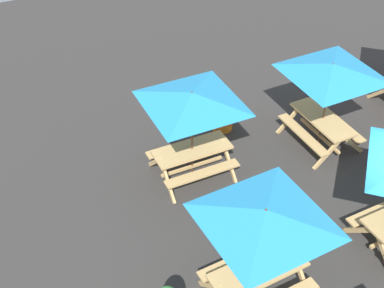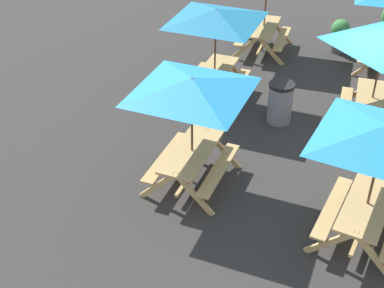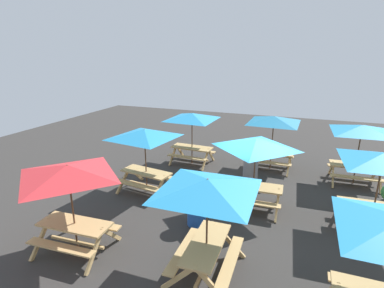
{
  "view_description": "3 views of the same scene",
  "coord_description": "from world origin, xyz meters",
  "px_view_note": "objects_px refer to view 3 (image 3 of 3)",
  "views": [
    {
      "loc": [
        -7.12,
        -4.81,
        8.55
      ],
      "look_at": [
        -3.1,
        3.67,
        0.9
      ],
      "focal_mm": 50.0,
      "sensor_mm": 36.0,
      "label": 1
    },
    {
      "loc": [
        11.02,
        -0.36,
        6.59
      ],
      "look_at": [
        3.13,
        -3.15,
        0.9
      ],
      "focal_mm": 50.0,
      "sensor_mm": 36.0,
      "label": 2
    },
    {
      "loc": [
        -1.41,
        8.77,
        4.78
      ],
      "look_at": [
        3.13,
        -3.15,
        0.9
      ],
      "focal_mm": 28.0,
      "sensor_mm": 36.0,
      "label": 3
    }
  ],
  "objects_px": {
    "picnic_table_1": "(69,177)",
    "picnic_table_8": "(361,133)",
    "picnic_table_6": "(145,138)",
    "picnic_table_7": "(382,164)",
    "trash_bin_blue": "(197,209)",
    "picnic_table_3": "(256,149)",
    "trash_bin_gray": "(250,170)",
    "picnic_table_5": "(207,193)",
    "picnic_table_0": "(192,120)",
    "picnic_table_4": "(274,123)"
  },
  "relations": [
    {
      "from": "picnic_table_1",
      "to": "picnic_table_8",
      "type": "bearing_deg",
      "value": -138.09
    },
    {
      "from": "picnic_table_6",
      "to": "picnic_table_7",
      "type": "bearing_deg",
      "value": -171.06
    },
    {
      "from": "picnic_table_6",
      "to": "trash_bin_blue",
      "type": "bearing_deg",
      "value": 158.43
    },
    {
      "from": "picnic_table_3",
      "to": "trash_bin_gray",
      "type": "xyz_separation_m",
      "value": [
        0.43,
        -1.97,
        -1.49
      ]
    },
    {
      "from": "picnic_table_5",
      "to": "picnic_table_7",
      "type": "height_order",
      "value": "same"
    },
    {
      "from": "picnic_table_0",
      "to": "picnic_table_4",
      "type": "bearing_deg",
      "value": -167.09
    },
    {
      "from": "picnic_table_8",
      "to": "picnic_table_7",
      "type": "bearing_deg",
      "value": 88.7
    },
    {
      "from": "picnic_table_4",
      "to": "trash_bin_blue",
      "type": "distance_m",
      "value": 5.7
    },
    {
      "from": "picnic_table_4",
      "to": "picnic_table_7",
      "type": "bearing_deg",
      "value": 131.84
    },
    {
      "from": "picnic_table_3",
      "to": "trash_bin_gray",
      "type": "distance_m",
      "value": 2.51
    },
    {
      "from": "picnic_table_7",
      "to": "picnic_table_5",
      "type": "bearing_deg",
      "value": 37.57
    },
    {
      "from": "picnic_table_8",
      "to": "trash_bin_blue",
      "type": "bearing_deg",
      "value": 44.12
    },
    {
      "from": "picnic_table_6",
      "to": "trash_bin_gray",
      "type": "xyz_separation_m",
      "value": [
        -3.33,
        -2.14,
        -1.49
      ]
    },
    {
      "from": "picnic_table_8",
      "to": "trash_bin_gray",
      "type": "bearing_deg",
      "value": 16.68
    },
    {
      "from": "picnic_table_1",
      "to": "picnic_table_4",
      "type": "height_order",
      "value": "same"
    },
    {
      "from": "picnic_table_6",
      "to": "trash_bin_gray",
      "type": "distance_m",
      "value": 4.23
    },
    {
      "from": "picnic_table_1",
      "to": "picnic_table_5",
      "type": "relative_size",
      "value": 0.83
    },
    {
      "from": "picnic_table_7",
      "to": "trash_bin_gray",
      "type": "height_order",
      "value": "picnic_table_7"
    },
    {
      "from": "picnic_table_0",
      "to": "picnic_table_5",
      "type": "height_order",
      "value": "same"
    },
    {
      "from": "picnic_table_5",
      "to": "picnic_table_6",
      "type": "distance_m",
      "value": 4.61
    },
    {
      "from": "picnic_table_3",
      "to": "picnic_table_5",
      "type": "distance_m",
      "value": 3.41
    },
    {
      "from": "picnic_table_3",
      "to": "trash_bin_blue",
      "type": "height_order",
      "value": "picnic_table_3"
    },
    {
      "from": "trash_bin_gray",
      "to": "picnic_table_0",
      "type": "bearing_deg",
      "value": -22.01
    },
    {
      "from": "picnic_table_4",
      "to": "picnic_table_5",
      "type": "relative_size",
      "value": 1.0
    },
    {
      "from": "picnic_table_1",
      "to": "trash_bin_blue",
      "type": "distance_m",
      "value": 3.59
    },
    {
      "from": "picnic_table_1",
      "to": "trash_bin_gray",
      "type": "height_order",
      "value": "picnic_table_1"
    },
    {
      "from": "picnic_table_0",
      "to": "picnic_table_8",
      "type": "height_order",
      "value": "same"
    },
    {
      "from": "picnic_table_7",
      "to": "trash_bin_blue",
      "type": "relative_size",
      "value": 2.88
    },
    {
      "from": "picnic_table_0",
      "to": "trash_bin_gray",
      "type": "relative_size",
      "value": 2.88
    },
    {
      "from": "picnic_table_8",
      "to": "picnic_table_0",
      "type": "bearing_deg",
      "value": -1.07
    },
    {
      "from": "picnic_table_6",
      "to": "picnic_table_8",
      "type": "distance_m",
      "value": 7.83
    },
    {
      "from": "trash_bin_blue",
      "to": "trash_bin_gray",
      "type": "bearing_deg",
      "value": -104.13
    },
    {
      "from": "picnic_table_3",
      "to": "trash_bin_gray",
      "type": "relative_size",
      "value": 2.38
    },
    {
      "from": "picnic_table_0",
      "to": "picnic_table_6",
      "type": "distance_m",
      "value": 3.32
    },
    {
      "from": "picnic_table_6",
      "to": "trash_bin_gray",
      "type": "height_order",
      "value": "picnic_table_6"
    },
    {
      "from": "picnic_table_0",
      "to": "picnic_table_5",
      "type": "xyz_separation_m",
      "value": [
        -2.82,
        6.5,
        0.0
      ]
    },
    {
      "from": "picnic_table_6",
      "to": "picnic_table_7",
      "type": "distance_m",
      "value": 7.09
    },
    {
      "from": "picnic_table_7",
      "to": "picnic_table_8",
      "type": "height_order",
      "value": "same"
    },
    {
      "from": "picnic_table_5",
      "to": "picnic_table_3",
      "type": "bearing_deg",
      "value": 171.11
    },
    {
      "from": "picnic_table_5",
      "to": "trash_bin_gray",
      "type": "height_order",
      "value": "picnic_table_5"
    },
    {
      "from": "picnic_table_7",
      "to": "trash_bin_blue",
      "type": "height_order",
      "value": "picnic_table_7"
    },
    {
      "from": "trash_bin_gray",
      "to": "trash_bin_blue",
      "type": "bearing_deg",
      "value": 75.87
    },
    {
      "from": "picnic_table_6",
      "to": "picnic_table_8",
      "type": "bearing_deg",
      "value": -145.65
    },
    {
      "from": "picnic_table_6",
      "to": "picnic_table_8",
      "type": "height_order",
      "value": "same"
    },
    {
      "from": "picnic_table_8",
      "to": "picnic_table_3",
      "type": "bearing_deg",
      "value": 42.42
    },
    {
      "from": "picnic_table_3",
      "to": "picnic_table_6",
      "type": "xyz_separation_m",
      "value": [
        3.76,
        0.17,
        0.0
      ]
    },
    {
      "from": "picnic_table_0",
      "to": "picnic_table_4",
      "type": "height_order",
      "value": "same"
    },
    {
      "from": "picnic_table_1",
      "to": "picnic_table_7",
      "type": "relative_size",
      "value": 0.83
    },
    {
      "from": "picnic_table_5",
      "to": "trash_bin_blue",
      "type": "relative_size",
      "value": 2.89
    },
    {
      "from": "picnic_table_1",
      "to": "trash_bin_blue",
      "type": "relative_size",
      "value": 2.38
    }
  ]
}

